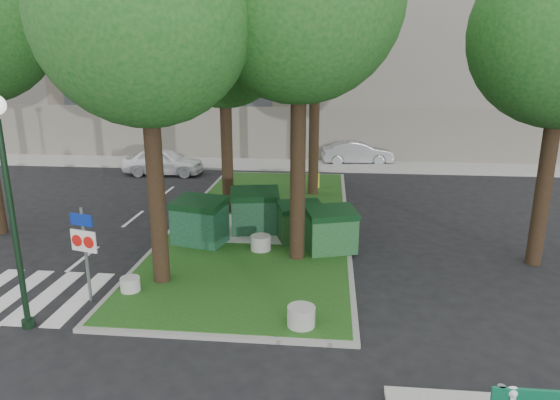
# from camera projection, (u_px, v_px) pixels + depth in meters

# --- Properties ---
(ground) EXTENTS (120.00, 120.00, 0.00)m
(ground) POSITION_uv_depth(u_px,v_px,m) (192.00, 336.00, 10.92)
(ground) COLOR black
(ground) RESTS_ON ground
(median_island) EXTENTS (6.00, 16.00, 0.12)m
(median_island) POSITION_uv_depth(u_px,v_px,m) (263.00, 221.00, 18.52)
(median_island) COLOR #1C4513
(median_island) RESTS_ON ground
(median_kerb) EXTENTS (6.30, 16.30, 0.10)m
(median_kerb) POSITION_uv_depth(u_px,v_px,m) (263.00, 222.00, 18.52)
(median_kerb) COLOR gray
(median_kerb) RESTS_ON ground
(building_sidewalk) EXTENTS (42.00, 3.00, 0.12)m
(building_sidewalk) POSITION_uv_depth(u_px,v_px,m) (279.00, 165.00, 28.62)
(building_sidewalk) COLOR #999993
(building_sidewalk) RESTS_ON ground
(zebra_crossing) EXTENTS (5.00, 3.00, 0.01)m
(zebra_crossing) POSITION_uv_depth(u_px,v_px,m) (64.00, 297.00, 12.71)
(zebra_crossing) COLOR silver
(zebra_crossing) RESTS_ON ground
(apartment_building) EXTENTS (41.00, 12.00, 16.00)m
(apartment_building) POSITION_uv_depth(u_px,v_px,m) (290.00, 27.00, 33.67)
(apartment_building) COLOR tan
(apartment_building) RESTS_ON ground
(tree_median_mid) EXTENTS (4.80, 4.80, 9.99)m
(tree_median_mid) POSITION_uv_depth(u_px,v_px,m) (226.00, 27.00, 17.80)
(tree_median_mid) COLOR black
(tree_median_mid) RESTS_ON ground
(dumpster_a) EXTENTS (1.87, 1.52, 1.52)m
(dumpster_a) POSITION_uv_depth(u_px,v_px,m) (200.00, 221.00, 15.99)
(dumpster_a) COLOR #103D24
(dumpster_a) RESTS_ON median_island
(dumpster_b) EXTENTS (1.80, 1.40, 1.52)m
(dumpster_b) POSITION_uv_depth(u_px,v_px,m) (255.00, 211.00, 17.08)
(dumpster_b) COLOR #103920
(dumpster_b) RESTS_ON median_island
(dumpster_c) EXTENTS (1.62, 1.35, 1.30)m
(dumpster_c) POSITION_uv_depth(u_px,v_px,m) (300.00, 222.00, 16.25)
(dumpster_c) COLOR black
(dumpster_c) RESTS_ON median_island
(dumpster_d) EXTENTS (1.76, 1.46, 1.40)m
(dumpster_d) POSITION_uv_depth(u_px,v_px,m) (331.00, 230.00, 15.32)
(dumpster_d) COLOR #15441C
(dumpster_d) RESTS_ON median_island
(bollard_left) EXTENTS (0.50, 0.50, 0.36)m
(bollard_left) POSITION_uv_depth(u_px,v_px,m) (130.00, 284.00, 12.77)
(bollard_left) COLOR #AAAAA4
(bollard_left) RESTS_ON median_island
(bollard_right) EXTENTS (0.63, 0.63, 0.45)m
(bollard_right) POSITION_uv_depth(u_px,v_px,m) (301.00, 316.00, 11.07)
(bollard_right) COLOR #9B9B96
(bollard_right) RESTS_ON median_island
(bollard_mid) EXTENTS (0.63, 0.63, 0.45)m
(bollard_mid) POSITION_uv_depth(u_px,v_px,m) (261.00, 243.00, 15.53)
(bollard_mid) COLOR gray
(bollard_mid) RESTS_ON median_island
(litter_bin) EXTENTS (0.38, 0.38, 0.67)m
(litter_bin) POSITION_uv_depth(u_px,v_px,m) (315.00, 180.00, 23.15)
(litter_bin) COLOR #C9D619
(litter_bin) RESTS_ON median_island
(street_lamp) EXTENTS (0.41, 0.41, 5.17)m
(street_lamp) POSITION_uv_depth(u_px,v_px,m) (8.00, 188.00, 10.42)
(street_lamp) COLOR black
(street_lamp) RESTS_ON ground
(traffic_sign_pole) EXTENTS (0.72, 0.23, 2.45)m
(traffic_sign_pole) POSITION_uv_depth(u_px,v_px,m) (85.00, 242.00, 12.07)
(traffic_sign_pole) COLOR slate
(traffic_sign_pole) RESTS_ON ground
(car_white) EXTENTS (4.15, 1.68, 1.41)m
(car_white) POSITION_uv_depth(u_px,v_px,m) (163.00, 161.00, 26.21)
(car_white) COLOR white
(car_white) RESTS_ON ground
(car_silver) EXTENTS (4.22, 1.92, 1.34)m
(car_silver) POSITION_uv_depth(u_px,v_px,m) (357.00, 152.00, 28.98)
(car_silver) COLOR gray
(car_silver) RESTS_ON ground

